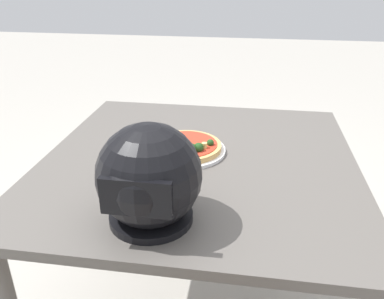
% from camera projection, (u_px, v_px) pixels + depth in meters
% --- Properties ---
extents(dining_table, '(1.04, 1.07, 0.77)m').
position_uv_depth(dining_table, '(199.00, 180.00, 1.36)').
color(dining_table, '#5B5651').
rests_on(dining_table, ground).
extents(pizza_plate, '(0.28, 0.28, 0.01)m').
position_uv_depth(pizza_plate, '(185.00, 150.00, 1.37)').
color(pizza_plate, white).
rests_on(pizza_plate, dining_table).
extents(pizza, '(0.25, 0.25, 0.05)m').
position_uv_depth(pizza, '(185.00, 146.00, 1.36)').
color(pizza, tan).
rests_on(pizza, pizza_plate).
extents(motorcycle_helmet, '(0.26, 0.26, 0.26)m').
position_uv_depth(motorcycle_helmet, '(149.00, 177.00, 0.95)').
color(motorcycle_helmet, black).
rests_on(motorcycle_helmet, dining_table).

